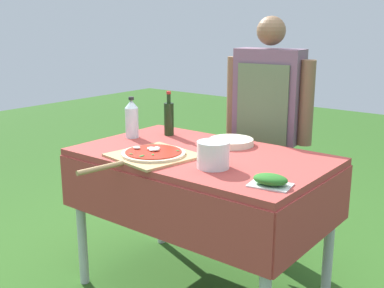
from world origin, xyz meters
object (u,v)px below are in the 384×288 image
Objects in this scene: plate_stack at (231,142)px; prep_table at (201,173)px; oil_bottle at (169,118)px; pizza_on_peel at (151,155)px; water_bottle at (132,119)px; mixing_tub at (213,155)px; person_cook at (268,119)px; herb_container at (270,180)px.

prep_table is at bearing -96.42° from plate_stack.
prep_table is 4.96× the size of oil_bottle.
plate_stack is (0.03, 0.24, 0.12)m from prep_table.
pizza_on_peel is 0.46m from water_bottle.
prep_table is 8.57× the size of mixing_tub.
person_cook reaches higher than plate_stack.
person_cook is (0.02, 0.64, 0.19)m from prep_table.
plate_stack is (0.42, 0.03, -0.09)m from oil_bottle.
pizza_on_peel is at bearing 178.85° from herb_container.
water_bottle reaches higher than pizza_on_peel.
mixing_tub is 0.61× the size of plate_stack.
prep_table is 0.29m from pizza_on_peel.
herb_container is at bearing -10.31° from mixing_tub.
prep_table is 0.67m from person_cook.
plate_stack is (0.56, 0.21, -0.10)m from water_bottle.
prep_table is 0.88× the size of person_cook.
water_bottle is at bearing -126.15° from oil_bottle.
water_bottle is at bearing 166.40° from herb_container.
oil_bottle is 1.03m from herb_container.
prep_table is 6.85× the size of herb_container.
plate_stack is at bearing 20.73° from water_bottle.
mixing_tub reaches higher than prep_table.
prep_table is at bearing 64.01° from pizza_on_peel.
oil_bottle is 1.10× the size of water_bottle.
water_bottle is at bearing 156.48° from pizza_on_peel.
herb_container is (0.93, -0.44, -0.08)m from oil_bottle.
herb_container is 1.25× the size of mixing_tub.
water_bottle is (-0.38, 0.24, 0.10)m from pizza_on_peel.
prep_table is 2.04× the size of pizza_on_peel.
person_cook is 5.66× the size of oil_bottle.
oil_bottle reaches higher than herb_container.
pizza_on_peel is 0.35m from mixing_tub.
pizza_on_peel is at bearing -111.35° from plate_stack.
herb_container reaches higher than prep_table.
prep_table is at bearing 156.92° from herb_container.
oil_bottle reaches higher than plate_stack.
person_cook is 0.41m from plate_stack.
person_cook is 0.61m from oil_bottle.
water_bottle reaches higher than herb_container.
oil_bottle is (-0.25, 0.42, 0.09)m from pizza_on_peel.
person_cook is 0.88m from pizza_on_peel.
prep_table is at bearing -27.70° from oil_bottle.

